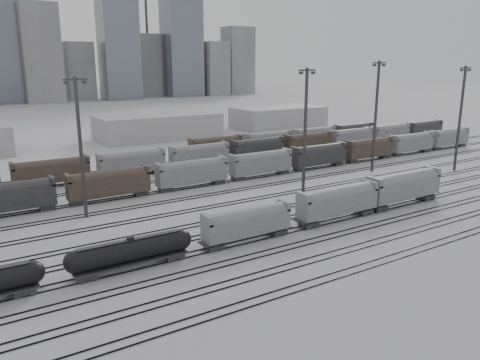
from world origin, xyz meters
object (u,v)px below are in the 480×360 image
tank_car_b (131,251)px  hopper_car_a (247,222)px  hopper_car_c (404,185)px  hopper_car_b (338,200)px  light_mast_c (305,129)px

tank_car_b → hopper_car_a: size_ratio=1.19×
tank_car_b → hopper_car_c: 50.22m
tank_car_b → hopper_car_a: (16.96, 0.00, 0.69)m
hopper_car_b → hopper_car_c: hopper_car_c is taller
hopper_car_c → light_mast_c: bearing=125.2°
hopper_car_b → hopper_car_a: bearing=180.0°
hopper_car_b → hopper_car_c: (15.88, 0.00, 0.23)m
hopper_car_b → hopper_car_c: size_ratio=0.93×
hopper_car_a → hopper_car_c: hopper_car_c is taller
hopper_car_c → hopper_car_a: bearing=180.0°
tank_car_b → light_mast_c: size_ratio=0.67×
hopper_car_a → light_mast_c: bearing=33.4°
hopper_car_c → light_mast_c: 20.45m
hopper_car_a → light_mast_c: (22.70, 14.98, 9.67)m
tank_car_b → hopper_car_a: 16.97m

